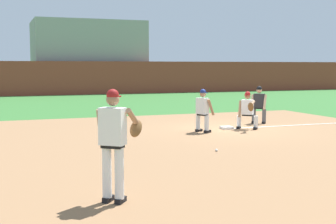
# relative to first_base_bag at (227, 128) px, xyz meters

# --- Properties ---
(ground_plane) EXTENTS (160.00, 160.00, 0.00)m
(ground_plane) POSITION_rel_first_base_bag_xyz_m (0.00, 0.00, -0.04)
(ground_plane) COLOR #336B2D
(infield_dirt_patch) EXTENTS (18.00, 18.00, 0.01)m
(infield_dirt_patch) POSITION_rel_first_base_bag_xyz_m (-2.96, -3.70, -0.04)
(infield_dirt_patch) COLOR #936B47
(infield_dirt_patch) RESTS_ON ground
(first_base_bag) EXTENTS (0.38, 0.38, 0.09)m
(first_base_bag) POSITION_rel_first_base_bag_xyz_m (0.00, 0.00, 0.00)
(first_base_bag) COLOR white
(first_base_bag) RESTS_ON ground
(baseball) EXTENTS (0.07, 0.07, 0.07)m
(baseball) POSITION_rel_first_base_bag_xyz_m (-2.30, -3.85, -0.01)
(baseball) COLOR white
(baseball) RESTS_ON ground
(pitcher) EXTENTS (0.85, 0.54, 1.86)m
(pitcher) POSITION_rel_first_base_bag_xyz_m (-5.88, -7.38, 1.01)
(pitcher) COLOR black
(pitcher) RESTS_ON ground
(first_baseman) EXTENTS (0.71, 1.09, 1.34)m
(first_baseman) POSITION_rel_first_base_bag_xyz_m (0.64, -0.34, 0.69)
(first_baseman) COLOR black
(first_baseman) RESTS_ON ground
(baserunner) EXTENTS (0.58, 0.67, 1.46)m
(baserunner) POSITION_rel_first_base_bag_xyz_m (-1.14, -0.45, 0.75)
(baserunner) COLOR black
(baserunner) RESTS_ON ground
(umpire) EXTENTS (0.67, 0.67, 1.46)m
(umpire) POSITION_rel_first_base_bag_xyz_m (1.92, 0.99, 0.75)
(umpire) COLOR black
(umpire) RESTS_ON ground
(outfield_wall) EXTENTS (48.00, 0.50, 2.60)m
(outfield_wall) POSITION_rel_first_base_bag_xyz_m (0.00, 22.00, 1.26)
(outfield_wall) COLOR brown
(outfield_wall) RESTS_ON ground
(stadium_seating_block) EXTENTS (9.14, 5.90, 6.00)m
(stadium_seating_block) POSITION_rel_first_base_bag_xyz_m (-0.00, 25.75, 2.98)
(stadium_seating_block) COLOR gray
(stadium_seating_block) RESTS_ON ground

